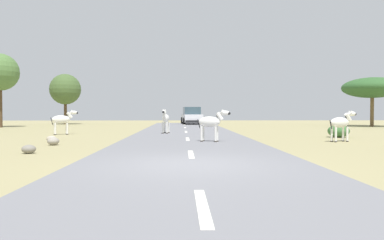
{
  "coord_description": "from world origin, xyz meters",
  "views": [
    {
      "loc": [
        -0.18,
        -8.91,
        1.34
      ],
      "look_at": [
        0.4,
        11.27,
        0.86
      ],
      "focal_mm": 34.11,
      "sensor_mm": 36.0,
      "label": 1
    }
  ],
  "objects_px": {
    "bush_0": "(339,131)",
    "rock_0": "(53,141)",
    "car_0": "(192,116)",
    "rock_1": "(52,139)",
    "zebra_1": "(211,122)",
    "zebra_2": "(62,120)",
    "zebra_0": "(165,119)",
    "rock_2": "(29,149)",
    "tree_1": "(65,89)",
    "tree_2": "(0,72)",
    "tree_3": "(372,88)",
    "zebra_3": "(341,123)"
  },
  "relations": [
    {
      "from": "bush_0",
      "to": "rock_2",
      "type": "relative_size",
      "value": 2.5
    },
    {
      "from": "rock_2",
      "to": "zebra_2",
      "type": "bearing_deg",
      "value": 101.88
    },
    {
      "from": "tree_2",
      "to": "bush_0",
      "type": "relative_size",
      "value": 5.61
    },
    {
      "from": "zebra_1",
      "to": "rock_2",
      "type": "distance_m",
      "value": 7.23
    },
    {
      "from": "zebra_0",
      "to": "zebra_3",
      "type": "relative_size",
      "value": 1.07
    },
    {
      "from": "car_0",
      "to": "rock_1",
      "type": "height_order",
      "value": "car_0"
    },
    {
      "from": "bush_0",
      "to": "rock_0",
      "type": "xyz_separation_m",
      "value": [
        -13.18,
        -3.96,
        -0.17
      ]
    },
    {
      "from": "tree_2",
      "to": "rock_2",
      "type": "bearing_deg",
      "value": -61.78
    },
    {
      "from": "zebra_0",
      "to": "tree_2",
      "type": "bearing_deg",
      "value": -26.71
    },
    {
      "from": "zebra_1",
      "to": "rock_1",
      "type": "height_order",
      "value": "zebra_1"
    },
    {
      "from": "car_0",
      "to": "rock_0",
      "type": "height_order",
      "value": "car_0"
    },
    {
      "from": "zebra_2",
      "to": "rock_0",
      "type": "distance_m",
      "value": 6.84
    },
    {
      "from": "zebra_2",
      "to": "rock_2",
      "type": "xyz_separation_m",
      "value": [
        1.98,
        -9.43,
        -0.72
      ]
    },
    {
      "from": "tree_1",
      "to": "bush_0",
      "type": "height_order",
      "value": "tree_1"
    },
    {
      "from": "zebra_1",
      "to": "rock_1",
      "type": "distance_m",
      "value": 7.01
    },
    {
      "from": "rock_2",
      "to": "zebra_0",
      "type": "bearing_deg",
      "value": 68.19
    },
    {
      "from": "car_0",
      "to": "rock_2",
      "type": "xyz_separation_m",
      "value": [
        -5.92,
        -25.63,
        -0.71
      ]
    },
    {
      "from": "zebra_1",
      "to": "tree_2",
      "type": "bearing_deg",
      "value": -111.27
    },
    {
      "from": "zebra_1",
      "to": "car_0",
      "type": "xyz_separation_m",
      "value": [
        -0.21,
        21.87,
        -0.03
      ]
    },
    {
      "from": "car_0",
      "to": "zebra_0",
      "type": "bearing_deg",
      "value": 78.37
    },
    {
      "from": "bush_0",
      "to": "tree_3",
      "type": "bearing_deg",
      "value": 56.44
    },
    {
      "from": "zebra_1",
      "to": "rock_2",
      "type": "height_order",
      "value": "zebra_1"
    },
    {
      "from": "rock_1",
      "to": "rock_2",
      "type": "xyz_separation_m",
      "value": [
        0.82,
        -4.36,
        0.0
      ]
    },
    {
      "from": "rock_1",
      "to": "rock_2",
      "type": "bearing_deg",
      "value": -79.3
    },
    {
      "from": "tree_3",
      "to": "bush_0",
      "type": "height_order",
      "value": "tree_3"
    },
    {
      "from": "tree_1",
      "to": "rock_1",
      "type": "xyz_separation_m",
      "value": [
        6.28,
        -21.83,
        -3.47
      ]
    },
    {
      "from": "rock_1",
      "to": "zebra_0",
      "type": "bearing_deg",
      "value": 48.82
    },
    {
      "from": "bush_0",
      "to": "rock_1",
      "type": "distance_m",
      "value": 14.0
    },
    {
      "from": "rock_0",
      "to": "tree_1",
      "type": "bearing_deg",
      "value": 106.43
    },
    {
      "from": "zebra_1",
      "to": "zebra_3",
      "type": "bearing_deg",
      "value": 115.19
    },
    {
      "from": "zebra_0",
      "to": "rock_0",
      "type": "distance_m",
      "value": 8.1
    },
    {
      "from": "rock_1",
      "to": "rock_2",
      "type": "height_order",
      "value": "rock_2"
    },
    {
      "from": "tree_1",
      "to": "bush_0",
      "type": "xyz_separation_m",
      "value": [
        20.06,
        -19.37,
        -3.27
      ]
    },
    {
      "from": "tree_1",
      "to": "zebra_2",
      "type": "bearing_deg",
      "value": -73.01
    },
    {
      "from": "zebra_1",
      "to": "zebra_2",
      "type": "relative_size",
      "value": 0.97
    },
    {
      "from": "car_0",
      "to": "bush_0",
      "type": "relative_size",
      "value": 4.07
    },
    {
      "from": "tree_2",
      "to": "tree_1",
      "type": "bearing_deg",
      "value": 66.24
    },
    {
      "from": "zebra_1",
      "to": "zebra_3",
      "type": "distance_m",
      "value": 5.76
    },
    {
      "from": "car_0",
      "to": "rock_0",
      "type": "xyz_separation_m",
      "value": [
        -6.14,
        -22.78,
        -0.69
      ]
    },
    {
      "from": "zebra_2",
      "to": "bush_0",
      "type": "bearing_deg",
      "value": 53.72
    },
    {
      "from": "bush_0",
      "to": "tree_2",
      "type": "bearing_deg",
      "value": 152.16
    },
    {
      "from": "tree_3",
      "to": "zebra_3",
      "type": "bearing_deg",
      "value": -121.71
    },
    {
      "from": "rock_2",
      "to": "zebra_1",
      "type": "bearing_deg",
      "value": 31.61
    },
    {
      "from": "bush_0",
      "to": "rock_0",
      "type": "height_order",
      "value": "bush_0"
    },
    {
      "from": "zebra_0",
      "to": "tree_1",
      "type": "relative_size",
      "value": 0.3
    },
    {
      "from": "car_0",
      "to": "zebra_3",
      "type": "bearing_deg",
      "value": 101.05
    },
    {
      "from": "zebra_0",
      "to": "zebra_1",
      "type": "xyz_separation_m",
      "value": [
        2.21,
        -6.01,
        -0.03
      ]
    },
    {
      "from": "tree_2",
      "to": "zebra_0",
      "type": "bearing_deg",
      "value": -33.29
    },
    {
      "from": "tree_3",
      "to": "bush_0",
      "type": "distance_m",
      "value": 16.1
    },
    {
      "from": "zebra_0",
      "to": "tree_3",
      "type": "bearing_deg",
      "value": -143.54
    }
  ]
}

